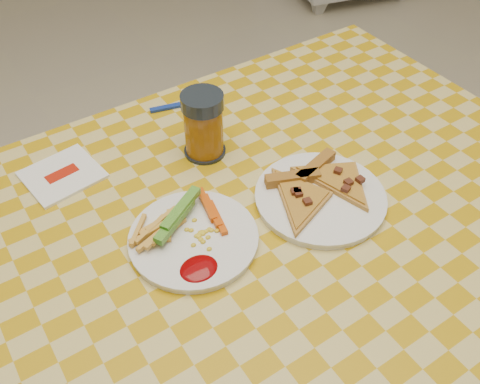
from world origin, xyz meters
The scene contains 8 objects.
table centered at (0.00, 0.00, 0.68)m, with size 1.28×0.88×0.76m.
plate_left centered at (-0.10, 0.01, 0.76)m, with size 0.21×0.21×0.01m, color white.
plate_right centered at (0.14, -0.03, 0.76)m, with size 0.23×0.23×0.01m, color white.
fries_veggies centered at (-0.10, 0.03, 0.78)m, with size 0.19×0.17×0.04m.
pizza_slices centered at (0.14, -0.01, 0.78)m, with size 0.26×0.22×0.02m.
drink_glass centered at (0.04, 0.20, 0.82)m, with size 0.08×0.08×0.13m.
napkin centered at (-0.22, 0.29, 0.76)m, with size 0.15×0.14×0.01m.
fork centered at (0.08, 0.36, 0.76)m, with size 0.15×0.05×0.01m.
Camera 1 is at (-0.35, -0.51, 1.43)m, focal length 40.00 mm.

